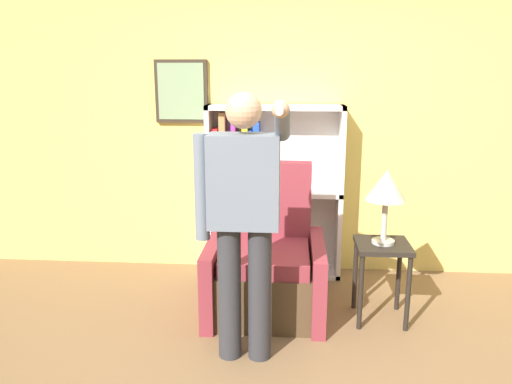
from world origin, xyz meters
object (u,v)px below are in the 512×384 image
side_table (382,259)px  table_lamp (386,188)px  armchair (266,266)px  bookcase (258,193)px  person_standing (244,212)px

side_table → table_lamp: table_lamp is taller
armchair → table_lamp: table_lamp is taller
bookcase → side_table: size_ratio=2.57×
armchair → person_standing: 0.97m
person_standing → bookcase: bearing=90.5°
side_table → table_lamp: 0.54m
person_standing → table_lamp: person_standing is taller
table_lamp → armchair: bearing=172.1°
armchair → person_standing: person_standing is taller
bookcase → armchair: 0.84m
bookcase → side_table: bookcase is taller
table_lamp → side_table: bearing=0.0°
person_standing → side_table: size_ratio=2.84×
person_standing → side_table: person_standing is taller
bookcase → armchair: bearing=-81.0°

